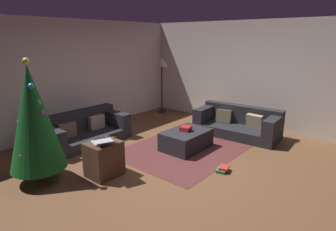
{
  "coord_description": "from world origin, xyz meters",
  "views": [
    {
      "loc": [
        -3.57,
        -2.83,
        2.19
      ],
      "look_at": [
        0.39,
        0.51,
        0.75
      ],
      "focal_mm": 30.13,
      "sensor_mm": 36.0,
      "label": 1
    }
  ],
  "objects_px": {
    "laptop": "(104,140)",
    "book_stack": "(223,169)",
    "tv_remote": "(191,130)",
    "side_table": "(104,159)",
    "gift_box": "(186,129)",
    "couch_right": "(238,124)",
    "corner_lamp": "(162,66)",
    "ottoman": "(186,140)",
    "couch_left": "(83,131)",
    "christmas_tree": "(34,118)"
  },
  "relations": [
    {
      "from": "side_table",
      "to": "corner_lamp",
      "type": "xyz_separation_m",
      "value": [
        3.68,
        1.99,
        1.09
      ]
    },
    {
      "from": "couch_right",
      "to": "book_stack",
      "type": "xyz_separation_m",
      "value": [
        -1.9,
        -0.69,
        -0.22
      ]
    },
    {
      "from": "tv_remote",
      "to": "side_table",
      "type": "height_order",
      "value": "side_table"
    },
    {
      "from": "christmas_tree",
      "to": "corner_lamp",
      "type": "bearing_deg",
      "value": 17.04
    },
    {
      "from": "gift_box",
      "to": "laptop",
      "type": "xyz_separation_m",
      "value": [
        -1.82,
        0.25,
        0.21
      ]
    },
    {
      "from": "laptop",
      "to": "corner_lamp",
      "type": "bearing_deg",
      "value": 28.98
    },
    {
      "from": "couch_left",
      "to": "gift_box",
      "type": "relative_size",
      "value": 8.58
    },
    {
      "from": "laptop",
      "to": "couch_right",
      "type": "bearing_deg",
      "value": -11.58
    },
    {
      "from": "book_stack",
      "to": "corner_lamp",
      "type": "distance_m",
      "value": 4.33
    },
    {
      "from": "gift_box",
      "to": "couch_right",
      "type": "bearing_deg",
      "value": -16.33
    },
    {
      "from": "laptop",
      "to": "book_stack",
      "type": "distance_m",
      "value": 2.03
    },
    {
      "from": "ottoman",
      "to": "corner_lamp",
      "type": "bearing_deg",
      "value": 50.9
    },
    {
      "from": "laptop",
      "to": "ottoman",
      "type": "bearing_deg",
      "value": -8.31
    },
    {
      "from": "couch_right",
      "to": "corner_lamp",
      "type": "bearing_deg",
      "value": -12.79
    },
    {
      "from": "christmas_tree",
      "to": "book_stack",
      "type": "xyz_separation_m",
      "value": [
        2.12,
        -2.05,
        -0.98
      ]
    },
    {
      "from": "side_table",
      "to": "corner_lamp",
      "type": "distance_m",
      "value": 4.32
    },
    {
      "from": "corner_lamp",
      "to": "tv_remote",
      "type": "bearing_deg",
      "value": -127.43
    },
    {
      "from": "couch_left",
      "to": "ottoman",
      "type": "bearing_deg",
      "value": 121.03
    },
    {
      "from": "book_stack",
      "to": "couch_right",
      "type": "bearing_deg",
      "value": 19.9
    },
    {
      "from": "gift_box",
      "to": "laptop",
      "type": "height_order",
      "value": "laptop"
    },
    {
      "from": "couch_right",
      "to": "corner_lamp",
      "type": "distance_m",
      "value": 2.97
    },
    {
      "from": "tv_remote",
      "to": "side_table",
      "type": "relative_size",
      "value": 0.28
    },
    {
      "from": "couch_left",
      "to": "tv_remote",
      "type": "bearing_deg",
      "value": 121.31
    },
    {
      "from": "couch_left",
      "to": "side_table",
      "type": "height_order",
      "value": "couch_left"
    },
    {
      "from": "couch_right",
      "to": "laptop",
      "type": "height_order",
      "value": "laptop"
    },
    {
      "from": "couch_right",
      "to": "tv_remote",
      "type": "relative_size",
      "value": 12.0
    },
    {
      "from": "ottoman",
      "to": "tv_remote",
      "type": "distance_m",
      "value": 0.22
    },
    {
      "from": "couch_left",
      "to": "couch_right",
      "type": "height_order",
      "value": "couch_left"
    },
    {
      "from": "side_table",
      "to": "laptop",
      "type": "distance_m",
      "value": 0.35
    },
    {
      "from": "couch_left",
      "to": "ottoman",
      "type": "height_order",
      "value": "couch_left"
    },
    {
      "from": "tv_remote",
      "to": "laptop",
      "type": "xyz_separation_m",
      "value": [
        -1.87,
        0.34,
        0.25
      ]
    },
    {
      "from": "couch_left",
      "to": "christmas_tree",
      "type": "bearing_deg",
      "value": 33.19
    },
    {
      "from": "side_table",
      "to": "laptop",
      "type": "height_order",
      "value": "laptop"
    },
    {
      "from": "tv_remote",
      "to": "book_stack",
      "type": "distance_m",
      "value": 1.18
    },
    {
      "from": "tv_remote",
      "to": "side_table",
      "type": "distance_m",
      "value": 1.9
    },
    {
      "from": "laptop",
      "to": "corner_lamp",
      "type": "distance_m",
      "value": 4.3
    },
    {
      "from": "ottoman",
      "to": "side_table",
      "type": "bearing_deg",
      "value": 169.64
    },
    {
      "from": "christmas_tree",
      "to": "gift_box",
      "type": "bearing_deg",
      "value": -20.05
    },
    {
      "from": "corner_lamp",
      "to": "side_table",
      "type": "bearing_deg",
      "value": -151.62
    },
    {
      "from": "book_stack",
      "to": "gift_box",
      "type": "bearing_deg",
      "value": 68.48
    },
    {
      "from": "book_stack",
      "to": "laptop",
      "type": "bearing_deg",
      "value": 135.55
    },
    {
      "from": "tv_remote",
      "to": "side_table",
      "type": "bearing_deg",
      "value": -171.69
    },
    {
      "from": "couch_left",
      "to": "laptop",
      "type": "bearing_deg",
      "value": 67.23
    },
    {
      "from": "ottoman",
      "to": "gift_box",
      "type": "distance_m",
      "value": 0.23
    },
    {
      "from": "couch_left",
      "to": "ottoman",
      "type": "xyz_separation_m",
      "value": [
        1.15,
        -1.89,
        -0.08
      ]
    },
    {
      "from": "couch_right",
      "to": "side_table",
      "type": "bearing_deg",
      "value": 73.27
    },
    {
      "from": "tv_remote",
      "to": "book_stack",
      "type": "height_order",
      "value": "tv_remote"
    },
    {
      "from": "gift_box",
      "to": "book_stack",
      "type": "relative_size",
      "value": 0.77
    },
    {
      "from": "laptop",
      "to": "couch_left",
      "type": "bearing_deg",
      "value": 67.54
    },
    {
      "from": "ottoman",
      "to": "corner_lamp",
      "type": "xyz_separation_m",
      "value": [
        1.88,
        2.32,
        1.19
      ]
    }
  ]
}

